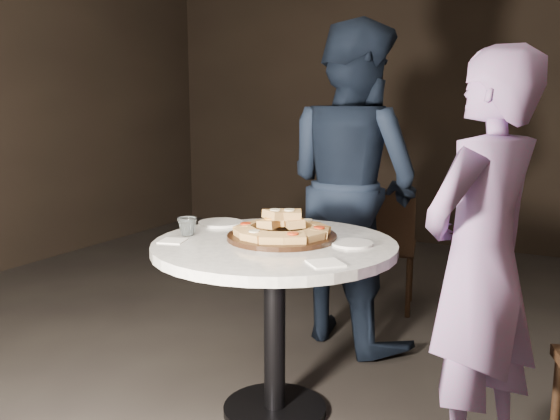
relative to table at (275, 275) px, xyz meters
The scene contains 12 objects.
floor 0.64m from the table, 121.33° to the left, with size 7.00×7.00×0.00m, color black.
table is the anchor object (origin of this frame).
serving_board 0.17m from the table, 88.13° to the left, with size 0.48×0.48×0.02m, color black.
focaccia_pile 0.21m from the table, 90.34° to the left, with size 0.42×0.43×0.11m.
plate_left 0.48m from the table, 153.40° to the left, with size 0.21×0.21×0.01m, color white.
plate_right 0.36m from the table, 19.55° to the left, with size 0.17×0.17×0.01m, color white.
water_glass 0.45m from the table, 169.58° to the right, with size 0.09×0.09×0.08m, color silver.
napkin_near 0.46m from the table, 153.27° to the right, with size 0.10×0.10×0.01m, color white.
napkin_far 0.43m from the table, 33.35° to the right, with size 0.12×0.12×0.01m, color white.
chair_far 1.52m from the table, 90.59° to the left, with size 0.47×0.48×0.82m.
diner_navy 1.03m from the table, 92.10° to the left, with size 0.87×0.68×1.80m, color black.
diner_teal 0.86m from the table, ahead, with size 0.57×0.37×1.57m, color #7E659C.
Camera 1 is at (1.27, -2.31, 1.39)m, focal length 40.00 mm.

